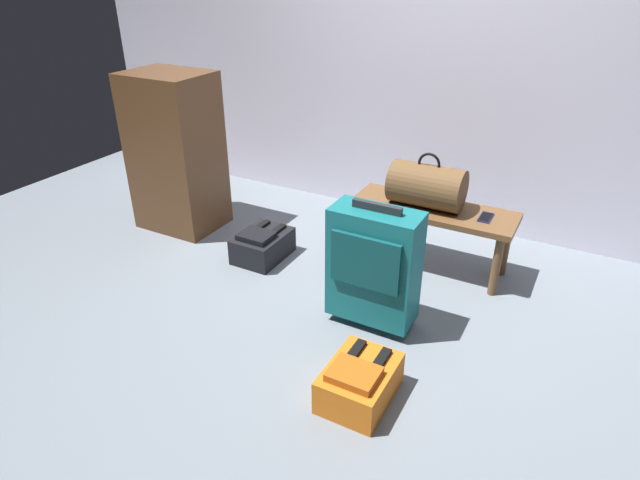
{
  "coord_description": "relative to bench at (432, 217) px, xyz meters",
  "views": [
    {
      "loc": [
        1.0,
        -2.07,
        1.77
      ],
      "look_at": [
        -0.36,
        0.43,
        0.25
      ],
      "focal_mm": 30.02,
      "sensor_mm": 36.0,
      "label": 1
    }
  ],
  "objects": [
    {
      "name": "side_cabinet",
      "position": [
        -1.79,
        -0.27,
        0.2
      ],
      "size": [
        0.56,
        0.44,
        1.1
      ],
      "color": "brown",
      "rests_on": "ground"
    },
    {
      "name": "cell_phone",
      "position": [
        0.32,
        0.0,
        0.07
      ],
      "size": [
        0.07,
        0.14,
        0.01
      ],
      "color": "#191E4C",
      "rests_on": "bench"
    },
    {
      "name": "bench",
      "position": [
        0.0,
        0.0,
        0.0
      ],
      "size": [
        1.0,
        0.36,
        0.41
      ],
      "color": "brown",
      "rests_on": "ground"
    },
    {
      "name": "suitcase_upright_teal",
      "position": [
        -0.08,
        -0.73,
        0.01
      ],
      "size": [
        0.46,
        0.24,
        0.71
      ],
      "color": "#14666B",
      "rests_on": "ground"
    },
    {
      "name": "back_wall",
      "position": [
        -0.19,
        0.73,
        1.05
      ],
      "size": [
        6.0,
        0.1,
        2.8
      ],
      "primitive_type": "cube",
      "color": "silver",
      "rests_on": "ground"
    },
    {
      "name": "duffel_bag_brown",
      "position": [
        -0.05,
        -0.0,
        0.2
      ],
      "size": [
        0.44,
        0.26,
        0.34
      ],
      "color": "brown",
      "rests_on": "bench"
    },
    {
      "name": "backpack_dark",
      "position": [
        -0.99,
        -0.41,
        -0.26
      ],
      "size": [
        0.28,
        0.38,
        0.21
      ],
      "color": "black",
      "rests_on": "ground"
    },
    {
      "name": "backpack_orange",
      "position": [
        0.1,
        -1.27,
        -0.26
      ],
      "size": [
        0.28,
        0.38,
        0.21
      ],
      "color": "orange",
      "rests_on": "ground"
    },
    {
      "name": "ground_plane",
      "position": [
        -0.19,
        -0.87,
        -0.35
      ],
      "size": [
        6.6,
        6.6,
        0.0
      ],
      "primitive_type": "plane",
      "color": "slate"
    }
  ]
}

